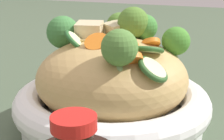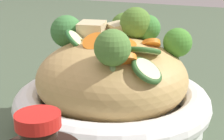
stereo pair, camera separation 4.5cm
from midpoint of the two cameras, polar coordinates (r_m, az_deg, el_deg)
name	(u,v)px [view 1 (the left image)]	position (r m, az deg, el deg)	size (l,w,h in m)	color
ground_plane	(112,125)	(0.47, -2.72, -9.26)	(3.00, 3.00, 0.00)	#43533E
serving_bowl	(112,106)	(0.46, -2.77, -6.11)	(0.26, 0.26, 0.06)	white
noodle_heap	(112,77)	(0.45, -2.84, -1.27)	(0.20, 0.20, 0.11)	tan
broccoli_florets	(120,32)	(0.46, -1.35, 6.36)	(0.19, 0.20, 0.07)	#91B971
carrot_coins	(114,48)	(0.41, -2.71, 3.70)	(0.10, 0.15, 0.04)	orange
zucchini_slices	(126,53)	(0.40, -0.84, 2.76)	(0.07, 0.15, 0.05)	beige
chicken_chunks	(106,33)	(0.47, -3.75, 6.20)	(0.07, 0.08, 0.03)	#CABB8B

